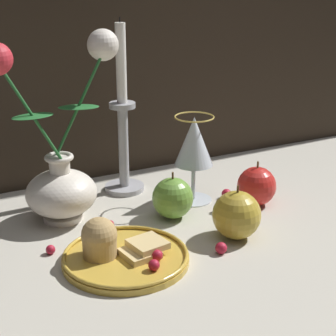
% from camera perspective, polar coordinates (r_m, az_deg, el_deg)
% --- Properties ---
extents(ground_plane, '(2.40, 2.40, 0.00)m').
position_cam_1_polar(ground_plane, '(0.98, -1.34, -5.97)').
color(ground_plane, '#B7B2A3').
rests_on(ground_plane, ground).
extents(vase, '(0.24, 0.12, 0.33)m').
position_cam_1_polar(vase, '(0.99, -10.84, -0.05)').
color(vase, silver).
rests_on(vase, ground_plane).
extents(plate_with_pastries, '(0.19, 0.19, 0.07)m').
position_cam_1_polar(plate_with_pastries, '(0.86, -4.90, -8.46)').
color(plate_with_pastries, gold).
rests_on(plate_with_pastries, ground_plane).
extents(wine_glass, '(0.07, 0.07, 0.17)m').
position_cam_1_polar(wine_glass, '(1.05, 2.65, 2.38)').
color(wine_glass, silver).
rests_on(wine_glass, ground_plane).
extents(candlestick, '(0.08, 0.08, 0.34)m').
position_cam_1_polar(candlestick, '(1.09, -4.59, 3.59)').
color(candlestick, '#A3A3A8').
rests_on(candlestick, ground_plane).
extents(apple_beside_vase, '(0.07, 0.07, 0.09)m').
position_cam_1_polar(apple_beside_vase, '(1.06, 9.12, -1.90)').
color(apple_beside_vase, red).
rests_on(apple_beside_vase, ground_plane).
extents(apple_near_glass, '(0.08, 0.08, 0.09)m').
position_cam_1_polar(apple_near_glass, '(0.93, 6.98, -4.76)').
color(apple_near_glass, '#B2932D').
rests_on(apple_near_glass, ground_plane).
extents(apple_at_table_edge, '(0.07, 0.07, 0.09)m').
position_cam_1_polar(apple_at_table_edge, '(1.00, 0.48, -3.07)').
color(apple_at_table_edge, '#669938').
rests_on(apple_at_table_edge, ground_plane).
extents(berry_near_plate, '(0.01, 0.01, 0.01)m').
position_cam_1_polar(berry_near_plate, '(0.98, -5.91, -5.69)').
color(berry_near_plate, '#AD192D').
rests_on(berry_near_plate, ground_plane).
extents(berry_front_center, '(0.02, 0.02, 0.02)m').
position_cam_1_polar(berry_front_center, '(1.03, 4.94, -4.04)').
color(berry_front_center, '#AD192D').
rests_on(berry_front_center, ground_plane).
extents(berry_by_glass_stem, '(0.02, 0.02, 0.02)m').
position_cam_1_polar(berry_by_glass_stem, '(1.09, 5.95, -2.61)').
color(berry_by_glass_stem, '#AD192D').
rests_on(berry_by_glass_stem, ground_plane).
extents(berry_under_candlestick, '(0.02, 0.02, 0.02)m').
position_cam_1_polar(berry_under_candlestick, '(0.89, 5.42, -8.10)').
color(berry_under_candlestick, '#AD192D').
rests_on(berry_under_candlestick, ground_plane).
extents(berry_far_right, '(0.02, 0.02, 0.02)m').
position_cam_1_polar(berry_far_right, '(0.91, -11.85, -8.12)').
color(berry_far_right, '#AD192D').
rests_on(berry_far_right, ground_plane).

